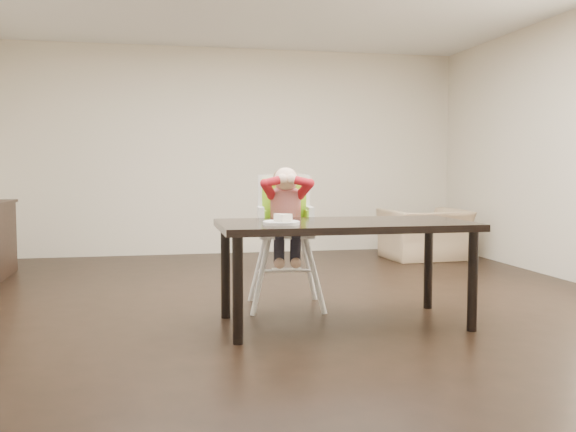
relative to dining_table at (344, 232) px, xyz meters
name	(u,v)px	position (x,y,z in m)	size (l,w,h in m)	color
ground	(292,309)	(-0.26, 0.57, -0.67)	(7.00, 7.00, 0.00)	black
room_walls	(292,76)	(-0.26, 0.57, 1.18)	(6.02, 7.02, 2.71)	beige
dining_table	(344,232)	(0.00, 0.00, 0.00)	(1.80, 0.90, 0.75)	black
high_chair	(285,209)	(-0.30, 0.67, 0.13)	(0.52, 0.52, 1.14)	white
plate	(282,221)	(-0.49, -0.16, 0.10)	(0.32, 0.32, 0.07)	white
armchair	(425,226)	(1.94, 2.99, -0.25)	(0.95, 0.62, 0.83)	tan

